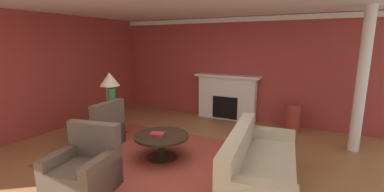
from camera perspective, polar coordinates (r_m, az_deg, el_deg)
The scene contains 17 objects.
ground_plane at distance 4.84m, azimuth -5.34°, elevation -14.25°, with size 8.86×8.86×0.00m, color olive.
wall_fireplace at distance 7.36m, azimuth 8.46°, elevation 5.87°, with size 7.41×0.12×2.76m, color #9E3833.
wall_window at distance 7.09m, azimuth -28.51°, elevation 4.37°, with size 0.12×7.05×2.76m, color #9E3833.
ceiling_panel at distance 4.66m, azimuth -3.91°, elevation 20.11°, with size 7.41×7.05×0.06m, color white.
crown_moulding at distance 7.27m, azimuth 8.56°, elevation 16.07°, with size 7.41×0.08×0.12m, color white.
area_rug at distance 5.02m, azimuth -6.53°, elevation -13.18°, with size 3.78×2.69×0.01m, color #993D33.
fireplace at distance 7.30m, azimuth 7.54°, elevation -0.52°, with size 1.80×0.35×1.23m.
sofa at distance 4.07m, azimuth 14.27°, elevation -15.16°, with size 1.16×2.20×0.85m.
armchair_near_window at distance 5.76m, azimuth -19.61°, elevation -7.27°, with size 0.83×0.83×0.95m.
armchair_facing_fireplace at distance 4.15m, azimuth -22.35°, elevation -14.98°, with size 0.94×0.94×0.95m.
coffee_table at distance 4.89m, azimuth -6.62°, elevation -9.67°, with size 1.00×1.00×0.45m.
side_table at distance 6.30m, azimuth -17.00°, elevation -4.59°, with size 0.56×0.56×0.70m.
table_lamp at distance 6.13m, azimuth -17.45°, elevation 2.83°, with size 0.44×0.44×0.75m.
vase_tall_corner at distance 6.69m, azimuth 21.04°, elevation -4.51°, with size 0.34×0.34×0.67m, color #9E3328.
vase_on_side_table at distance 6.00m, azimuth -17.05°, elevation -0.41°, with size 0.18×0.18×0.42m, color #33703D.
book_red_cover at distance 4.80m, azimuth -7.55°, elevation -8.31°, with size 0.25×0.18×0.06m, color maroon.
column_white at distance 5.89m, azimuth 32.99°, elevation 2.69°, with size 0.20×0.20×2.76m, color white.
Camera 1 is at (2.38, -3.64, 2.11)m, focal length 24.53 mm.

